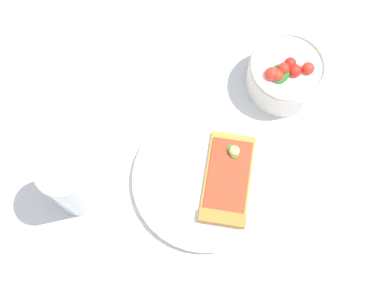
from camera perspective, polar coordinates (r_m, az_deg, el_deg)
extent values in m
plane|color=silver|center=(0.82, 4.91, -4.93)|extent=(2.40, 2.40, 0.00)
cylinder|color=silver|center=(0.82, 1.55, -3.69)|extent=(0.23, 0.23, 0.01)
cube|color=gold|center=(0.81, 4.01, -3.86)|extent=(0.15, 0.08, 0.01)
cube|color=#B77A33|center=(0.79, 3.40, -8.23)|extent=(0.03, 0.07, 0.01)
cube|color=red|center=(0.80, 4.04, -3.76)|extent=(0.13, 0.08, 0.00)
sphere|color=#F2D87F|center=(0.81, 4.74, -0.75)|extent=(0.02, 0.02, 0.02)
cylinder|color=#388433|center=(0.81, 4.74, -1.08)|extent=(0.01, 0.01, 0.00)
cylinder|color=#2D722D|center=(0.81, 4.45, -0.62)|extent=(0.02, 0.02, 0.00)
cylinder|color=white|center=(0.87, 10.40, 7.59)|extent=(0.13, 0.13, 0.06)
torus|color=white|center=(0.84, 10.79, 8.58)|extent=(0.13, 0.13, 0.01)
sphere|color=red|center=(0.83, 10.18, 8.24)|extent=(0.02, 0.02, 0.02)
sphere|color=red|center=(0.84, 10.89, 8.83)|extent=(0.02, 0.02, 0.02)
sphere|color=red|center=(0.83, 11.38, 8.00)|extent=(0.02, 0.02, 0.02)
sphere|color=red|center=(0.82, 9.44, 7.57)|extent=(0.02, 0.02, 0.02)
sphere|color=red|center=(0.84, 12.82, 8.23)|extent=(0.02, 0.02, 0.02)
sphere|color=red|center=(0.83, 8.87, 7.71)|extent=(0.02, 0.02, 0.02)
cylinder|color=#2D722D|center=(0.83, 9.70, 7.72)|extent=(0.04, 0.04, 0.01)
cylinder|color=silver|center=(0.77, -13.32, -4.25)|extent=(0.07, 0.07, 0.14)
cylinder|color=#592D0F|center=(0.78, -13.14, -4.45)|extent=(0.06, 0.06, 0.11)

